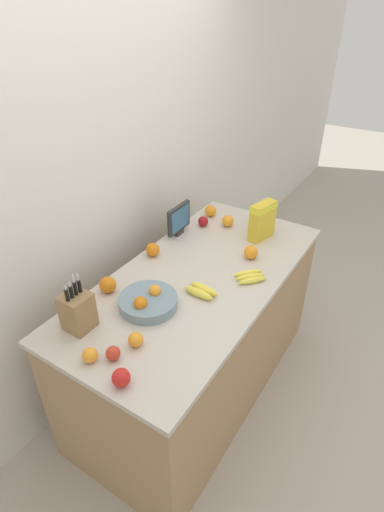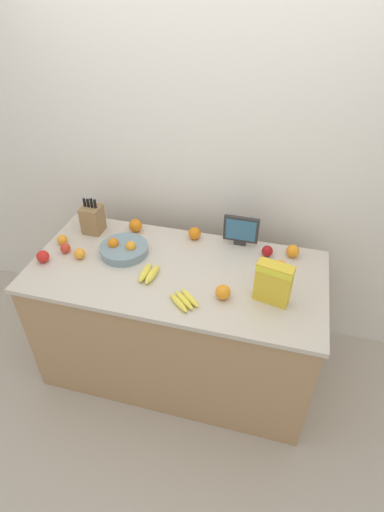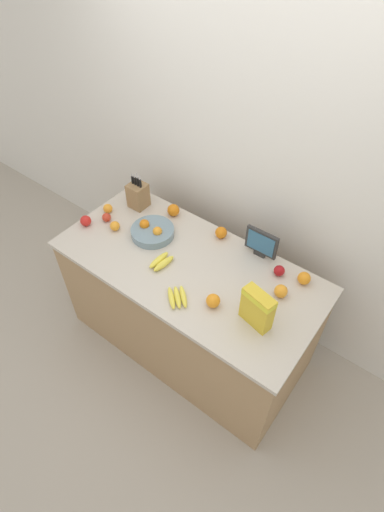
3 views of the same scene
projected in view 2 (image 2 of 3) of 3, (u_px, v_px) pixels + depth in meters
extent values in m
plane|color=#B2A899|center=(179.00, 364.00, 2.94)|extent=(14.00, 14.00, 0.00)
cube|color=silver|center=(202.00, 163.00, 2.63)|extent=(9.00, 0.06, 2.60)
cube|color=tan|center=(178.00, 323.00, 2.67)|extent=(1.74, 0.81, 0.87)
cube|color=beige|center=(176.00, 272.00, 2.40)|extent=(1.77, 0.84, 0.03)
cube|color=#937047|center=(93.00, 219.00, 2.66)|extent=(0.13, 0.13, 0.19)
cylinder|color=black|center=(84.00, 202.00, 2.59)|extent=(0.02, 0.02, 0.06)
cube|color=silver|center=(83.00, 197.00, 2.57)|extent=(0.01, 0.00, 0.02)
cylinder|color=black|center=(88.00, 203.00, 2.59)|extent=(0.02, 0.02, 0.06)
cube|color=silver|center=(87.00, 197.00, 2.56)|extent=(0.01, 0.00, 0.03)
cylinder|color=black|center=(91.00, 203.00, 2.58)|extent=(0.02, 0.02, 0.07)
cube|color=silver|center=(90.00, 196.00, 2.55)|extent=(0.01, 0.00, 0.04)
cylinder|color=black|center=(95.00, 204.00, 2.58)|extent=(0.02, 0.02, 0.06)
cube|color=silver|center=(94.00, 197.00, 2.55)|extent=(0.01, 0.00, 0.04)
cube|color=#2D2D2D|center=(240.00, 242.00, 2.58)|extent=(0.08, 0.03, 0.03)
cube|color=#2D2D2D|center=(241.00, 229.00, 2.52)|extent=(0.22, 0.02, 0.18)
cube|color=#33668C|center=(241.00, 230.00, 2.51)|extent=(0.19, 0.00, 0.14)
cube|color=gold|center=(273.00, 283.00, 2.11)|extent=(0.20, 0.11, 0.24)
cube|color=yellow|center=(276.00, 269.00, 2.05)|extent=(0.20, 0.12, 0.04)
cylinder|color=gray|center=(124.00, 249.00, 2.50)|extent=(0.30, 0.30, 0.06)
sphere|color=orange|center=(131.00, 246.00, 2.46)|extent=(0.06, 0.06, 0.06)
sphere|color=orange|center=(113.00, 243.00, 2.49)|extent=(0.07, 0.07, 0.07)
ellipsoid|color=yellow|center=(145.00, 272.00, 2.33)|extent=(0.05, 0.17, 0.04)
ellipsoid|color=yellow|center=(152.00, 274.00, 2.32)|extent=(0.06, 0.18, 0.04)
ellipsoid|color=yellow|center=(178.00, 303.00, 2.14)|extent=(0.15, 0.14, 0.03)
ellipsoid|color=yellow|center=(184.00, 300.00, 2.15)|extent=(0.15, 0.14, 0.03)
ellipsoid|color=yellow|center=(190.00, 298.00, 2.17)|extent=(0.15, 0.14, 0.03)
sphere|color=red|center=(65.00, 248.00, 2.51)|extent=(0.06, 0.06, 0.06)
sphere|color=#A31419|center=(267.00, 251.00, 2.48)|extent=(0.07, 0.07, 0.07)
sphere|color=red|center=(43.00, 256.00, 2.43)|extent=(0.08, 0.08, 0.08)
sphere|color=orange|center=(293.00, 251.00, 2.47)|extent=(0.08, 0.08, 0.08)
sphere|color=orange|center=(62.00, 240.00, 2.57)|extent=(0.07, 0.07, 0.07)
sphere|color=orange|center=(223.00, 292.00, 2.17)|extent=(0.08, 0.08, 0.08)
sphere|color=orange|center=(136.00, 225.00, 2.69)|extent=(0.09, 0.09, 0.09)
sphere|color=orange|center=(280.00, 267.00, 2.35)|extent=(0.08, 0.08, 0.08)
sphere|color=orange|center=(195.00, 233.00, 2.62)|extent=(0.08, 0.08, 0.08)
sphere|color=orange|center=(79.00, 254.00, 2.46)|extent=(0.07, 0.07, 0.07)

